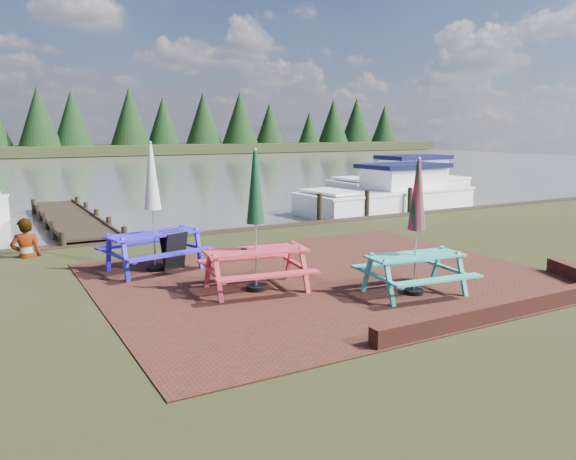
{
  "coord_description": "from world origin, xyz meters",
  "views": [
    {
      "loc": [
        -6.16,
        -8.52,
        3.04
      ],
      "look_at": [
        -0.63,
        1.4,
        1.0
      ],
      "focal_mm": 35.0,
      "sensor_mm": 36.0,
      "label": 1
    }
  ],
  "objects_px": {
    "picnic_table_blue": "(154,227)",
    "person": "(23,219)",
    "picnic_table_red": "(256,243)",
    "jetty": "(70,218)",
    "chalkboard": "(174,250)",
    "boat_near": "(390,196)",
    "picnic_table_teal": "(415,248)",
    "boat_far": "(402,184)"
  },
  "relations": [
    {
      "from": "picnic_table_blue",
      "to": "picnic_table_red",
      "type": "bearing_deg",
      "value": -74.85
    },
    {
      "from": "jetty",
      "to": "picnic_table_blue",
      "type": "bearing_deg",
      "value": -85.71
    },
    {
      "from": "jetty",
      "to": "person",
      "type": "distance_m",
      "value": 5.58
    },
    {
      "from": "picnic_table_teal",
      "to": "jetty",
      "type": "bearing_deg",
      "value": 115.79
    },
    {
      "from": "picnic_table_red",
      "to": "chalkboard",
      "type": "bearing_deg",
      "value": 118.42
    },
    {
      "from": "chalkboard",
      "to": "person",
      "type": "bearing_deg",
      "value": 115.01
    },
    {
      "from": "chalkboard",
      "to": "picnic_table_blue",
      "type": "bearing_deg",
      "value": 142.18
    },
    {
      "from": "picnic_table_blue",
      "to": "person",
      "type": "height_order",
      "value": "picnic_table_blue"
    },
    {
      "from": "chalkboard",
      "to": "jetty",
      "type": "distance_m",
      "value": 8.19
    },
    {
      "from": "jetty",
      "to": "person",
      "type": "relative_size",
      "value": 4.76
    },
    {
      "from": "picnic_table_teal",
      "to": "person",
      "type": "bearing_deg",
      "value": 137.56
    },
    {
      "from": "picnic_table_teal",
      "to": "picnic_table_red",
      "type": "xyz_separation_m",
      "value": [
        -2.46,
        1.65,
        0.05
      ]
    },
    {
      "from": "jetty",
      "to": "boat_near",
      "type": "xyz_separation_m",
      "value": [
        11.79,
        -2.26,
        0.3
      ]
    },
    {
      "from": "picnic_table_teal",
      "to": "boat_near",
      "type": "distance_m",
      "value": 12.39
    },
    {
      "from": "picnic_table_teal",
      "to": "boat_near",
      "type": "xyz_separation_m",
      "value": [
        7.49,
        9.86,
        -0.47
      ]
    },
    {
      "from": "jetty",
      "to": "boat_near",
      "type": "height_order",
      "value": "boat_near"
    },
    {
      "from": "picnic_table_blue",
      "to": "boat_far",
      "type": "height_order",
      "value": "picnic_table_blue"
    },
    {
      "from": "boat_near",
      "to": "boat_far",
      "type": "relative_size",
      "value": 1.09
    },
    {
      "from": "picnic_table_red",
      "to": "boat_far",
      "type": "distance_m",
      "value": 17.47
    },
    {
      "from": "person",
      "to": "picnic_table_red",
      "type": "bearing_deg",
      "value": 128.91
    },
    {
      "from": "boat_near",
      "to": "person",
      "type": "xyz_separation_m",
      "value": [
        -13.54,
        -2.97,
        0.54
      ]
    },
    {
      "from": "jetty",
      "to": "chalkboard",
      "type": "bearing_deg",
      "value": -83.11
    },
    {
      "from": "boat_near",
      "to": "person",
      "type": "relative_size",
      "value": 4.1
    },
    {
      "from": "picnic_table_red",
      "to": "boat_near",
      "type": "height_order",
      "value": "picnic_table_red"
    },
    {
      "from": "boat_far",
      "to": "person",
      "type": "relative_size",
      "value": 3.77
    },
    {
      "from": "picnic_table_red",
      "to": "jetty",
      "type": "relative_size",
      "value": 0.29
    },
    {
      "from": "picnic_table_red",
      "to": "person",
      "type": "relative_size",
      "value": 1.4
    },
    {
      "from": "jetty",
      "to": "boat_far",
      "type": "bearing_deg",
      "value": 3.33
    },
    {
      "from": "chalkboard",
      "to": "person",
      "type": "xyz_separation_m",
      "value": [
        -2.74,
        2.9,
        0.51
      ]
    },
    {
      "from": "picnic_table_red",
      "to": "chalkboard",
      "type": "relative_size",
      "value": 3.14
    },
    {
      "from": "picnic_table_red",
      "to": "jetty",
      "type": "xyz_separation_m",
      "value": [
        -1.84,
        10.47,
        -0.82
      ]
    },
    {
      "from": "picnic_table_red",
      "to": "boat_near",
      "type": "xyz_separation_m",
      "value": [
        9.95,
        8.21,
        -0.52
      ]
    },
    {
      "from": "picnic_table_blue",
      "to": "picnic_table_teal",
      "type": "bearing_deg",
      "value": -59.57
    },
    {
      "from": "boat_near",
      "to": "person",
      "type": "distance_m",
      "value": 13.88
    },
    {
      "from": "picnic_table_blue",
      "to": "jetty",
      "type": "bearing_deg",
      "value": 82.84
    },
    {
      "from": "chalkboard",
      "to": "boat_near",
      "type": "bearing_deg",
      "value": 10.13
    },
    {
      "from": "boat_far",
      "to": "person",
      "type": "xyz_separation_m",
      "value": [
        -16.86,
        -6.11,
        0.49
      ]
    },
    {
      "from": "picnic_table_teal",
      "to": "person",
      "type": "relative_size",
      "value": 1.32
    },
    {
      "from": "boat_near",
      "to": "person",
      "type": "height_order",
      "value": "person"
    },
    {
      "from": "jetty",
      "to": "person",
      "type": "height_order",
      "value": "person"
    },
    {
      "from": "chalkboard",
      "to": "boat_near",
      "type": "height_order",
      "value": "boat_near"
    },
    {
      "from": "person",
      "to": "jetty",
      "type": "bearing_deg",
      "value": -104.07
    }
  ]
}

